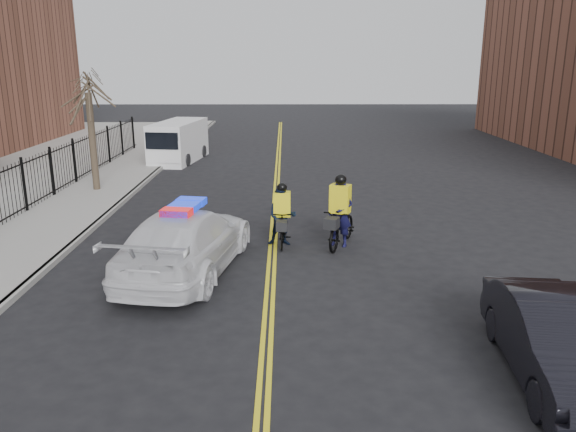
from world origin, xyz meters
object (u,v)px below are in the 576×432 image
(police_cruiser, at_px, (186,241))
(cyclist_far, at_px, (282,221))
(dark_sedan, at_px, (558,341))
(cargo_van, at_px, (178,142))
(cyclist_near, at_px, (340,221))

(police_cruiser, bearing_deg, cyclist_far, -128.25)
(police_cruiser, bearing_deg, dark_sedan, 154.11)
(cargo_van, height_order, cyclist_near, cyclist_near)
(cyclist_far, bearing_deg, cyclist_near, -2.01)
(dark_sedan, xyz_separation_m, cyclist_near, (-3.08, 7.38, 0.04))
(cyclist_near, bearing_deg, cyclist_far, -160.79)
(police_cruiser, distance_m, cyclist_far, 3.37)
(cargo_van, bearing_deg, police_cruiser, -70.73)
(cargo_van, bearing_deg, cyclist_far, -60.18)
(dark_sedan, xyz_separation_m, cyclist_far, (-4.80, 7.47, 0.03))
(police_cruiser, xyz_separation_m, dark_sedan, (7.30, -5.21, -0.13))
(police_cruiser, xyz_separation_m, cyclist_far, (2.50, 2.26, -0.10))
(cargo_van, bearing_deg, dark_sedan, -56.19)
(cargo_van, distance_m, cyclist_near, 16.57)
(police_cruiser, relative_size, cargo_van, 1.14)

